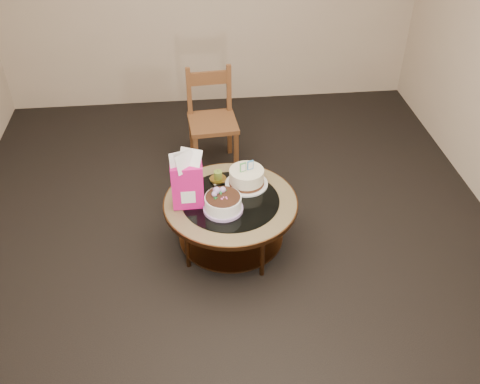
{
  "coord_description": "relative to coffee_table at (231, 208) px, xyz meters",
  "views": [
    {
      "loc": [
        -0.26,
        -3.14,
        2.96
      ],
      "look_at": [
        0.07,
        0.02,
        0.51
      ],
      "focal_mm": 40.0,
      "sensor_mm": 36.0,
      "label": 1
    }
  ],
  "objects": [
    {
      "name": "ground",
      "position": [
        -0.0,
        0.0,
        -0.38
      ],
      "size": [
        5.0,
        5.0,
        0.0
      ],
      "primitive_type": "plane",
      "color": "black",
      "rests_on": "ground"
    },
    {
      "name": "room_walls",
      "position": [
        -0.0,
        0.0,
        1.16
      ],
      "size": [
        4.52,
        5.02,
        2.61
      ],
      "color": "#BFAA91",
      "rests_on": "ground"
    },
    {
      "name": "coffee_table",
      "position": [
        0.0,
        0.0,
        0.0
      ],
      "size": [
        1.02,
        1.02,
        0.46
      ],
      "color": "brown",
      "rests_on": "ground"
    },
    {
      "name": "decorated_cake",
      "position": [
        -0.07,
        -0.11,
        0.14
      ],
      "size": [
        0.29,
        0.29,
        0.17
      ],
      "rotation": [
        0.0,
        0.0,
        -0.33
      ],
      "color": "#B38ECA",
      "rests_on": "coffee_table"
    },
    {
      "name": "cream_cake",
      "position": [
        0.14,
        0.18,
        0.15
      ],
      "size": [
        0.34,
        0.34,
        0.21
      ],
      "rotation": [
        0.0,
        0.0,
        0.36
      ],
      "color": "white",
      "rests_on": "coffee_table"
    },
    {
      "name": "gift_bag",
      "position": [
        -0.31,
        -0.02,
        0.31
      ],
      "size": [
        0.23,
        0.17,
        0.46
      ],
      "rotation": [
        0.0,
        0.0,
        0.01
      ],
      "color": "#DC1487",
      "rests_on": "coffee_table"
    },
    {
      "name": "pillar_candle",
      "position": [
        -0.08,
        0.26,
        0.11
      ],
      "size": [
        0.14,
        0.14,
        0.1
      ],
      "rotation": [
        0.0,
        0.0,
        0.35
      ],
      "color": "#D3B157",
      "rests_on": "coffee_table"
    },
    {
      "name": "dining_chair",
      "position": [
        -0.06,
        1.19,
        0.1
      ],
      "size": [
        0.47,
        0.47,
        0.94
      ],
      "rotation": [
        0.0,
        0.0,
        0.08
      ],
      "color": "brown",
      "rests_on": "ground"
    }
  ]
}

